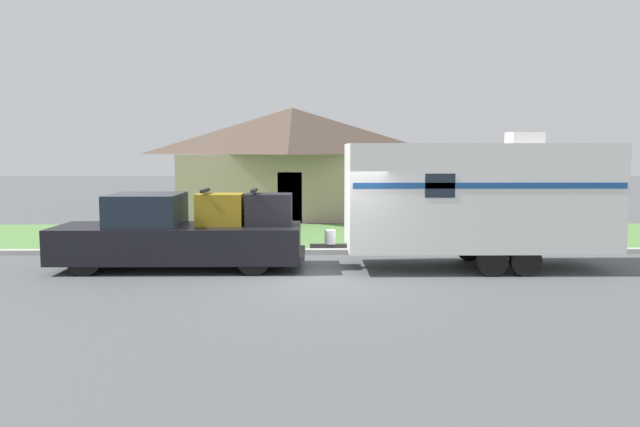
{
  "coord_description": "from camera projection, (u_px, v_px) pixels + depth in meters",
  "views": [
    {
      "loc": [
        -0.53,
        -14.09,
        2.97
      ],
      "look_at": [
        -0.3,
        1.53,
        1.4
      ],
      "focal_mm": 35.0,
      "sensor_mm": 36.0,
      "label": 1
    }
  ],
  "objects": [
    {
      "name": "ground_plane",
      "position": [
        334.0,
        281.0,
        14.32
      ],
      "size": [
        120.0,
        120.0,
        0.0
      ],
      "primitive_type": "plane",
      "color": "#515456"
    },
    {
      "name": "curb_strip",
      "position": [
        329.0,
        251.0,
        18.05
      ],
      "size": [
        80.0,
        0.3,
        0.14
      ],
      "color": "#ADADA8",
      "rests_on": "ground_plane"
    },
    {
      "name": "lawn_strip",
      "position": [
        326.0,
        236.0,
        21.68
      ],
      "size": [
        80.0,
        7.0,
        0.03
      ],
      "color": "#568442",
      "rests_on": "ground_plane"
    },
    {
      "name": "house_across_street",
      "position": [
        292.0,
        159.0,
        29.32
      ],
      "size": [
        10.13,
        8.43,
        4.98
      ],
      "color": "tan",
      "rests_on": "ground_plane"
    },
    {
      "name": "pickup_truck",
      "position": [
        181.0,
        234.0,
        15.7
      ],
      "size": [
        6.23,
        2.04,
        2.02
      ],
      "color": "black",
      "rests_on": "ground_plane"
    },
    {
      "name": "travel_trailer",
      "position": [
        477.0,
        196.0,
        15.71
      ],
      "size": [
        7.48,
        2.42,
        3.43
      ],
      "color": "black",
      "rests_on": "ground_plane"
    },
    {
      "name": "mailbox",
      "position": [
        561.0,
        216.0,
        18.99
      ],
      "size": [
        0.48,
        0.2,
        1.3
      ],
      "color": "brown",
      "rests_on": "ground_plane"
    }
  ]
}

